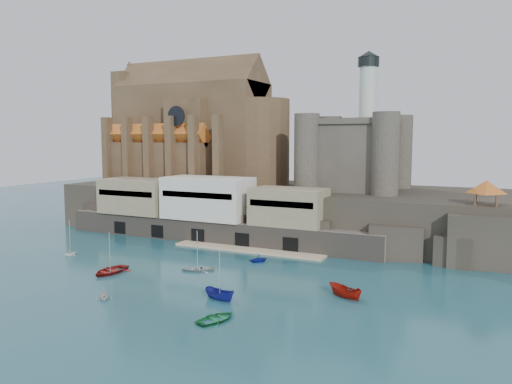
{
  "coord_description": "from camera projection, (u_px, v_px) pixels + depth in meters",
  "views": [
    {
      "loc": [
        43.35,
        -64.03,
        20.99
      ],
      "look_at": [
        -3.08,
        32.0,
        9.46
      ],
      "focal_mm": 35.0,
      "sensor_mm": 36.0,
      "label": 1
    }
  ],
  "objects": [
    {
      "name": "boat_3",
      "position": [
        217.0,
        320.0,
        57.67
      ],
      "size": [
        3.92,
        2.24,
        5.28
      ],
      "primitive_type": "imported",
      "rotation": [
        0.0,
        0.0,
        2.82
      ],
      "color": "#1C773C",
      "rests_on": "ground"
    },
    {
      "name": "pavilion",
      "position": [
        486.0,
        189.0,
        82.06
      ],
      "size": [
        6.4,
        6.4,
        5.4
      ],
      "color": "#4C3823",
      "rests_on": "rock_outcrop"
    },
    {
      "name": "boat_5",
      "position": [
        345.0,
        297.0,
        66.02
      ],
      "size": [
        2.56,
        2.53,
        5.11
      ],
      "primitive_type": "imported",
      "rotation": [
        0.0,
        0.0,
        4.32
      ],
      "color": "#981509",
      "rests_on": "ground"
    },
    {
      "name": "boat_2",
      "position": [
        220.0,
        299.0,
        65.18
      ],
      "size": [
        2.2,
        2.16,
        4.82
      ],
      "primitive_type": "imported",
      "rotation": [
        0.0,
        0.0,
        1.36
      ],
      "color": "navy",
      "rests_on": "ground"
    },
    {
      "name": "promontory",
      "position": [
        282.0,
        209.0,
        113.12
      ],
      "size": [
        100.0,
        36.0,
        10.0
      ],
      "color": "black",
      "rests_on": "ground"
    },
    {
      "name": "ground",
      "position": [
        185.0,
        272.0,
        78.33
      ],
      "size": [
        300.0,
        300.0,
        0.0
      ],
      "primitive_type": "plane",
      "color": "#1A4B56",
      "rests_on": "ground"
    },
    {
      "name": "boat_7",
      "position": [
        258.0,
        262.0,
        84.91
      ],
      "size": [
        3.2,
        3.08,
        3.2
      ],
      "primitive_type": "imported",
      "rotation": [
        0.0,
        0.0,
        5.57
      ],
      "color": "navy",
      "rests_on": "ground"
    },
    {
      "name": "boat_0",
      "position": [
        110.0,
        273.0,
        78.02
      ],
      "size": [
        4.74,
        1.41,
        6.62
      ],
      "primitive_type": "imported",
      "rotation": [
        0.0,
        0.0,
        6.28
      ],
      "color": "maroon",
      "rests_on": "ground"
    },
    {
      "name": "boat_4",
      "position": [
        71.0,
        255.0,
        89.63
      ],
      "size": [
        2.4,
        1.48,
        2.78
      ],
      "primitive_type": "imported",
      "rotation": [
        0.0,
        0.0,
        3.15
      ],
      "color": "white",
      "rests_on": "ground"
    },
    {
      "name": "castle_keep",
      "position": [
        355.0,
        151.0,
        106.17
      ],
      "size": [
        21.2,
        21.2,
        29.3
      ],
      "color": "#453F36",
      "rests_on": "promontory"
    },
    {
      "name": "boat_1",
      "position": [
        104.0,
        299.0,
        65.51
      ],
      "size": [
        2.87,
        2.84,
        2.9
      ],
      "primitive_type": "imported",
      "rotation": [
        0.0,
        0.0,
        0.77
      ],
      "color": "silver",
      "rests_on": "ground"
    },
    {
      "name": "quay",
      "position": [
        206.0,
        211.0,
        102.74
      ],
      "size": [
        70.0,
        12.0,
        13.05
      ],
      "color": "#6D6357",
      "rests_on": "ground"
    },
    {
      "name": "boat_6",
      "position": [
        198.0,
        270.0,
        79.48
      ],
      "size": [
        2.83,
        3.72,
        5.18
      ],
      "primitive_type": "imported",
      "rotation": [
        0.0,
        0.0,
        5.25
      ],
      "color": "beige",
      "rests_on": "ground"
    },
    {
      "name": "rock_outcrop",
      "position": [
        484.0,
        241.0,
        82.85
      ],
      "size": [
        14.5,
        10.5,
        8.7
      ],
      "color": "black",
      "rests_on": "ground"
    },
    {
      "name": "church",
      "position": [
        197.0,
        134.0,
        123.85
      ],
      "size": [
        47.0,
        25.93,
        30.51
      ],
      "color": "#4C3823",
      "rests_on": "promontory"
    }
  ]
}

